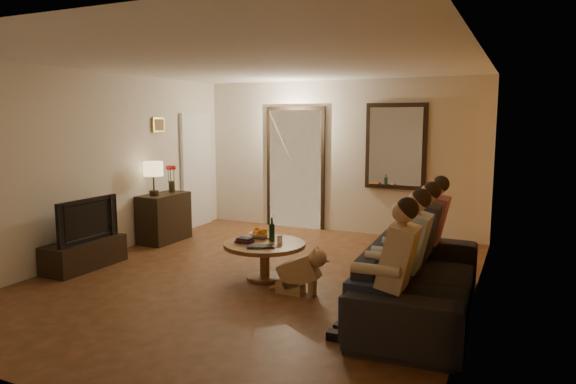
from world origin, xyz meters
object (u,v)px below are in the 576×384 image
at_px(dresser, 164,218).
at_px(tv_stand, 85,254).
at_px(dog, 299,270).
at_px(bowl, 260,235).
at_px(table_lamp, 154,178).
at_px(person_c, 418,247).
at_px(wine_bottle, 272,229).
at_px(person_a, 391,278).
at_px(person_b, 406,261).
at_px(person_d, 428,235).
at_px(tv, 83,219).
at_px(laptop, 261,248).
at_px(sofa, 422,278).
at_px(coffee_table, 265,261).

distance_m(dresser, tv_stand, 1.66).
relative_size(dog, bowl, 2.16).
relative_size(table_lamp, person_c, 0.45).
distance_m(dog, wine_bottle, 0.79).
bearing_deg(tv_stand, wine_bottle, 15.91).
bearing_deg(person_a, person_c, 90.00).
bearing_deg(person_b, dog, 167.47).
bearing_deg(bowl, tv_stand, -159.68).
height_order(table_lamp, bowl, table_lamp).
xyz_separation_m(tv_stand, person_d, (4.21, 1.16, 0.42)).
distance_m(tv, laptop, 2.49).
xyz_separation_m(person_c, wine_bottle, (-1.80, 0.12, 0.01)).
relative_size(sofa, bowl, 9.59).
height_order(tv_stand, bowl, bowl).
bearing_deg(wine_bottle, person_d, 14.89).
relative_size(person_b, coffee_table, 1.21).
distance_m(person_b, dog, 1.31).
xyz_separation_m(table_lamp, wine_bottle, (2.41, -0.74, -0.43)).
height_order(table_lamp, laptop, table_lamp).
bearing_deg(coffee_table, sofa, -9.42).
distance_m(bowl, wine_bottle, 0.29).
height_order(table_lamp, person_d, table_lamp).
distance_m(dog, coffee_table, 0.70).
bearing_deg(coffee_table, table_lamp, 160.47).
bearing_deg(dresser, person_c, -14.40).
xyz_separation_m(tv_stand, bowl, (2.18, 0.81, 0.30)).
relative_size(coffee_table, bowl, 3.84).
relative_size(person_a, person_d, 1.00).
distance_m(person_d, coffee_table, 1.97).
relative_size(person_a, person_c, 1.00).
distance_m(sofa, person_b, 0.40).
bearing_deg(coffee_table, tv_stand, -166.03).
bearing_deg(dresser, wine_bottle, -21.66).
height_order(tv, wine_bottle, tv).
xyz_separation_m(person_c, dog, (-1.24, -0.33, -0.32)).
relative_size(person_a, laptop, 3.65).
xyz_separation_m(person_d, laptop, (-1.75, -0.86, -0.14)).
distance_m(table_lamp, laptop, 2.76).
distance_m(tv, person_c, 4.24).
bearing_deg(person_c, tv_stand, -172.35).
xyz_separation_m(tv, bowl, (2.18, 0.81, -0.17)).
height_order(dresser, coffee_table, dresser).
relative_size(sofa, wine_bottle, 8.02).
bearing_deg(person_a, dog, 144.70).
distance_m(dresser, person_b, 4.53).
distance_m(tv, dog, 3.00).
relative_size(table_lamp, wine_bottle, 1.74).
bearing_deg(person_b, person_c, 90.00).
bearing_deg(tv, sofa, -86.48).
xyz_separation_m(sofa, wine_bottle, (-1.90, 0.42, 0.24)).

